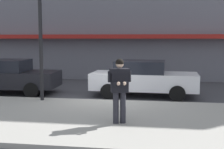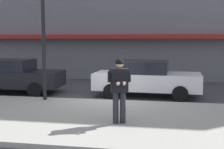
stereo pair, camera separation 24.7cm
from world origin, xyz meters
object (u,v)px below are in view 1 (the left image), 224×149
(parked_sedan_mid, at_px, (143,78))
(street_lamp_post, at_px, (40,21))
(man_texting_on_phone, at_px, (120,84))
(parked_sedan_near, at_px, (8,76))

(parked_sedan_mid, height_order, street_lamp_post, street_lamp_post)
(parked_sedan_mid, bearing_deg, street_lamp_post, -150.48)
(man_texting_on_phone, xyz_separation_m, street_lamp_post, (-3.36, 2.82, 1.89))
(parked_sedan_mid, relative_size, street_lamp_post, 0.93)
(man_texting_on_phone, distance_m, street_lamp_post, 4.77)
(parked_sedan_near, distance_m, street_lamp_post, 3.85)
(parked_sedan_near, xyz_separation_m, street_lamp_post, (2.38, -1.90, 2.35))
(parked_sedan_near, bearing_deg, street_lamp_post, -38.69)
(parked_sedan_near, bearing_deg, man_texting_on_phone, -39.44)
(man_texting_on_phone, relative_size, street_lamp_post, 0.37)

